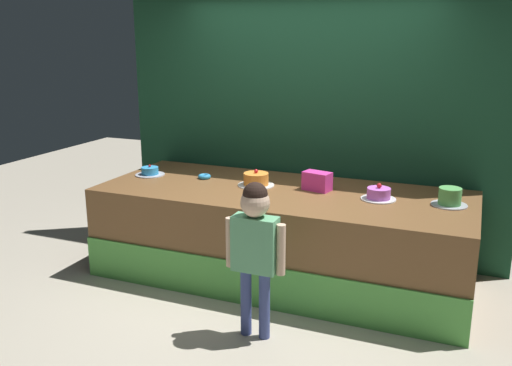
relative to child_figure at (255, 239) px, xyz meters
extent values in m
plane|color=#BCB29E|center=(-0.18, 0.42, -0.75)|extent=(12.00, 12.00, 0.00)
cube|color=brown|center=(-0.18, 1.07, -0.35)|extent=(3.28, 1.29, 0.81)
cube|color=#59B24C|center=(-0.18, 0.41, -0.57)|extent=(3.28, 0.02, 0.37)
cube|color=#19472D|center=(-0.18, 1.81, 0.70)|extent=(3.89, 0.08, 2.90)
cylinder|color=#3F4C8C|center=(-0.07, 0.00, -0.50)|extent=(0.08, 0.08, 0.52)
cylinder|color=#3F4C8C|center=(0.07, 0.00, -0.50)|extent=(0.08, 0.08, 0.52)
cube|color=#66B27F|center=(0.00, 0.00, -0.04)|extent=(0.32, 0.14, 0.40)
cylinder|color=beige|center=(-0.19, 0.00, -0.05)|extent=(0.06, 0.06, 0.37)
cylinder|color=beige|center=(0.19, 0.00, -0.05)|extent=(0.06, 0.06, 0.37)
sphere|color=beige|center=(0.00, 0.00, 0.27)|extent=(0.21, 0.21, 0.21)
sphere|color=black|center=(0.00, 0.00, 0.33)|extent=(0.18, 0.18, 0.18)
cube|color=#E638A1|center=(0.10, 1.19, 0.14)|extent=(0.27, 0.19, 0.17)
torus|color=#3399D8|center=(-1.01, 1.18, 0.08)|extent=(0.12, 0.12, 0.04)
cylinder|color=silver|center=(-1.57, 1.10, 0.07)|extent=(0.29, 0.29, 0.01)
cylinder|color=#3399D8|center=(-1.57, 1.10, 0.11)|extent=(0.17, 0.17, 0.07)
sphere|color=red|center=(-1.57, 1.10, 0.15)|extent=(0.03, 0.03, 0.03)
cylinder|color=white|center=(-0.46, 1.13, 0.07)|extent=(0.33, 0.33, 0.01)
cylinder|color=orange|center=(-0.46, 1.13, 0.12)|extent=(0.23, 0.23, 0.11)
sphere|color=red|center=(-0.46, 1.13, 0.20)|extent=(0.04, 0.04, 0.04)
cylinder|color=white|center=(0.66, 1.11, 0.07)|extent=(0.29, 0.29, 0.01)
cylinder|color=#CC66D8|center=(0.66, 1.11, 0.12)|extent=(0.19, 0.19, 0.09)
sphere|color=red|center=(0.66, 1.11, 0.18)|extent=(0.04, 0.04, 0.04)
cylinder|color=silver|center=(1.22, 1.15, 0.07)|extent=(0.29, 0.29, 0.01)
cylinder|color=#59B259|center=(1.22, 1.15, 0.14)|extent=(0.18, 0.18, 0.14)
camera|label=1|loc=(1.38, -3.34, 1.37)|focal=38.50mm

